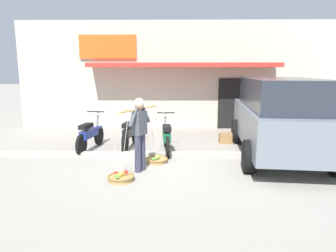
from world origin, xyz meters
TOP-DOWN VIEW (x-y plane):
  - ground_plane at (0.00, 0.00)m, footprint 90.00×90.00m
  - sidewalk_curb at (0.00, 0.70)m, footprint 20.00×0.24m
  - fruit_vendor at (-0.45, -0.56)m, footprint 0.73×1.34m
  - fruit_basket_left_side at (-0.80, -1.22)m, footprint 0.57×0.57m
  - fruit_basket_right_side at (-0.11, 0.10)m, footprint 0.57×0.57m
  - motorcycle_nearest_shop at (-2.11, 1.32)m, footprint 0.54×1.81m
  - motorcycle_second_in_row at (-0.98, 1.57)m, footprint 0.54×1.82m
  - motorcycle_third_in_row at (0.12, 1.10)m, footprint 0.54×1.82m
  - parked_truck at (3.13, 0.68)m, footprint 2.53×4.97m
  - storefront_building at (0.70, 7.28)m, footprint 13.00×6.00m
  - wooden_crate at (2.02, 2.25)m, footprint 0.44×0.36m

SIDE VIEW (x-z plane):
  - ground_plane at x=0.00m, z-range 0.00..0.00m
  - sidewalk_curb at x=0.00m, z-range 0.00..0.10m
  - fruit_basket_right_side at x=-0.11m, z-range -0.65..0.81m
  - fruit_basket_left_side at x=-0.80m, z-range -0.65..0.81m
  - wooden_crate at x=2.02m, z-range 0.00..0.32m
  - motorcycle_nearest_shop at x=-2.11m, z-range -0.09..1.00m
  - motorcycle_second_in_row at x=-0.98m, z-range -0.09..1.00m
  - motorcycle_third_in_row at x=0.12m, z-range -0.09..1.00m
  - fruit_vendor at x=-0.45m, z-range 0.13..1.82m
  - parked_truck at x=3.13m, z-range 0.08..2.18m
  - storefront_building at x=0.70m, z-range 0.00..4.20m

